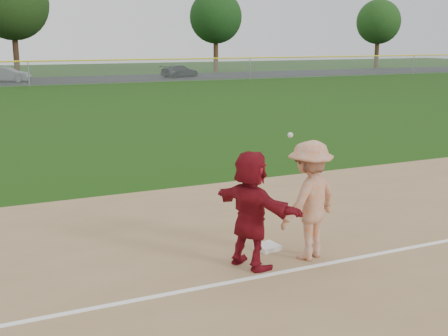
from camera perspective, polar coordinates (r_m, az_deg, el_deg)
name	(u,v)px	position (r m, az deg, el deg)	size (l,w,h in m)	color
ground	(259,257)	(10.06, 3.55, -9.00)	(160.00, 160.00, 0.00)	#183C0B
foul_line	(281,272)	(9.41, 5.85, -10.50)	(60.00, 0.10, 0.01)	white
parking_asphalt	(23,81)	(54.55, -19.74, 8.30)	(120.00, 10.00, 0.01)	black
first_base	(267,247)	(10.35, 4.44, -8.01)	(0.38, 0.38, 0.09)	white
base_runner	(251,209)	(9.29, 2.74, -4.23)	(1.85, 0.59, 1.99)	maroon
car_mid	(7,74)	(54.02, -21.17, 8.85)	(1.38, 3.94, 1.30)	slate
car_right	(180,71)	(56.84, -4.51, 9.79)	(1.68, 4.13, 1.20)	black
first_base_play	(309,200)	(9.76, 8.67, -3.26)	(1.53, 1.20, 2.21)	#A8A8AB
outfield_fence	(28,62)	(48.47, -19.30, 10.16)	(110.00, 0.12, 110.00)	#999EA0
tree_2	(12,4)	(59.99, -20.74, 15.35)	(7.00, 7.00, 10.58)	#342012
tree_3	(216,17)	(66.54, -0.85, 15.07)	(6.00, 6.00, 9.19)	#3E2716
tree_4	(379,22)	(76.67, 15.43, 14.11)	(5.60, 5.60, 8.67)	#342513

